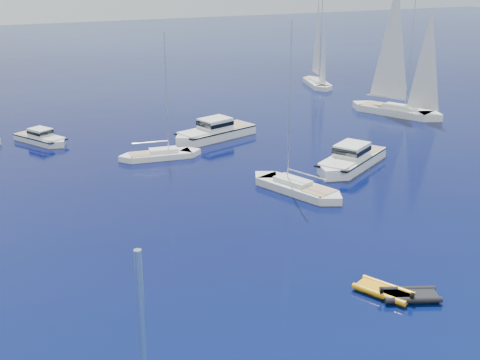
{
  "coord_description": "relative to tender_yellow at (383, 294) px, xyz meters",
  "views": [
    {
      "loc": [
        -23.86,
        -17.59,
        19.41
      ],
      "look_at": [
        -2.77,
        25.79,
        2.2
      ],
      "focal_mm": 45.84,
      "sensor_mm": 36.0,
      "label": 1
    }
  ],
  "objects": [
    {
      "name": "sailboat_mid_r",
      "position": [
        4.44,
        17.93,
        0.0
      ],
      "size": [
        6.04,
        10.87,
        15.51
      ],
      "primitive_type": null,
      "rotation": [
        0.0,
        0.0,
        0.33
      ],
      "color": "silver",
      "rests_on": "ground"
    },
    {
      "name": "sailboat_sails_r",
      "position": [
        31.73,
        37.51,
        0.0
      ],
      "size": [
        8.95,
        14.04,
        20.27
      ],
      "primitive_type": null,
      "rotation": [
        0.0,
        0.0,
        3.57
      ],
      "color": "white",
      "rests_on": "ground"
    },
    {
      "name": "motor_cruiser_horizon",
      "position": [
        -13.52,
        44.12,
        0.0
      ],
      "size": [
        5.95,
        8.17,
        2.09
      ],
      "primitive_type": null,
      "rotation": [
        0.0,
        0.0,
        3.64
      ],
      "color": "silver",
      "rests_on": "ground"
    },
    {
      "name": "motor_cruiser_distant",
      "position": [
        4.84,
        37.27,
        0.0
      ],
      "size": [
        11.96,
        6.52,
        3.0
      ],
      "primitive_type": null,
      "rotation": [
        0.0,
        0.0,
        1.85
      ],
      "color": "white",
      "rests_on": "ground"
    },
    {
      "name": "sailboat_centre",
      "position": [
        -3.28,
        32.7,
        0.0
      ],
      "size": [
        9.37,
        3.6,
        13.43
      ],
      "primitive_type": null,
      "rotation": [
        0.0,
        0.0,
        4.58
      ],
      "color": "white",
      "rests_on": "ground"
    },
    {
      "name": "tender_yellow",
      "position": [
        0.0,
        0.0,
        0.0
      ],
      "size": [
        3.39,
        4.21,
        0.95
      ],
      "primitive_type": null,
      "rotation": [
        0.0,
        0.0,
        0.43
      ],
      "color": "#F0A10E",
      "rests_on": "ground"
    },
    {
      "name": "tender_grey_near",
      "position": [
        1.13,
        -1.14,
        0.0
      ],
      "size": [
        4.13,
        3.29,
        0.95
      ],
      "primitive_type": null,
      "rotation": [
        0.0,
        0.0,
        4.3
      ],
      "color": "black",
      "rests_on": "ground"
    },
    {
      "name": "motor_cruiser_centre",
      "position": [
        12.88,
        21.56,
        0.0
      ],
      "size": [
        11.68,
        8.71,
        3.0
      ],
      "primitive_type": null,
      "rotation": [
        0.0,
        0.0,
        2.09
      ],
      "color": "white",
      "rests_on": "ground"
    },
    {
      "name": "sailboat_sails_far",
      "position": [
        33.14,
        59.21,
        0.0
      ],
      "size": [
        6.09,
        11.59,
        16.5
      ],
      "primitive_type": null,
      "rotation": [
        0.0,
        0.0,
        2.84
      ],
      "color": "white",
      "rests_on": "ground"
    }
  ]
}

